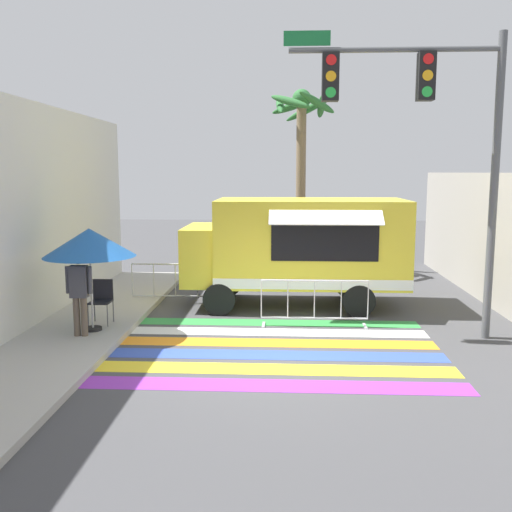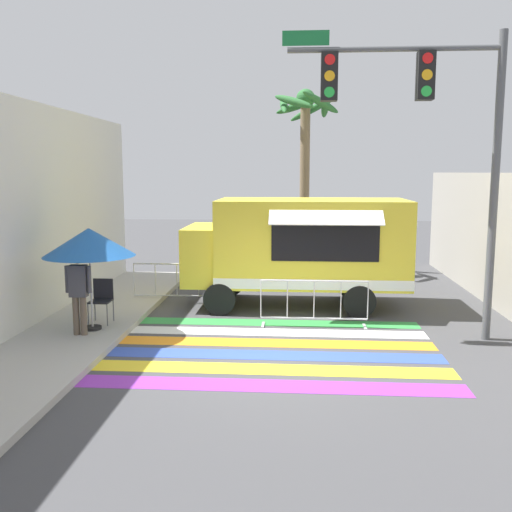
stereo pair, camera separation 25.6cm
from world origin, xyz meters
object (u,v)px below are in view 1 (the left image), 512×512
palm_tree (301,141)px  food_truck (294,244)px  folding_chair (102,297)px  barricade_side (175,283)px  vendor_person (79,289)px  barricade_front (314,303)px  patio_umbrella (89,243)px  traffic_signal_pole (427,120)px

palm_tree → food_truck: bearing=-93.5°
folding_chair → palm_tree: palm_tree is taller
food_truck → barricade_side: food_truck is taller
food_truck → vendor_person: size_ratio=3.28×
vendor_person → barricade_side: (1.23, 3.46, -0.55)m
barricade_front → barricade_side: size_ratio=1.03×
patio_umbrella → palm_tree: palm_tree is taller
patio_umbrella → barricade_front: patio_umbrella is taller
folding_chair → palm_tree: (4.41, 7.07, 3.64)m
traffic_signal_pole → barricade_side: traffic_signal_pole is taller
patio_umbrella → food_truck: bearing=35.6°
folding_chair → barricade_front: bearing=7.4°
palm_tree → vendor_person: bearing=-119.3°
traffic_signal_pole → barricade_side: 7.28m
food_truck → patio_umbrella: 5.10m
barricade_side → traffic_signal_pole: bearing=-26.6°
patio_umbrella → barricade_front: size_ratio=0.90×
traffic_signal_pole → food_truck: bearing=133.3°
folding_chair → barricade_front: folding_chair is taller
food_truck → patio_umbrella: size_ratio=2.58×
traffic_signal_pole → vendor_person: 7.54m
barricade_side → patio_umbrella: bearing=-110.2°
patio_umbrella → folding_chair: patio_umbrella is taller
food_truck → palm_tree: (0.28, 4.69, 2.78)m
barricade_front → palm_tree: 7.66m
food_truck → palm_tree: 5.46m
food_truck → vendor_person: food_truck is taller
folding_chair → barricade_side: 2.72m
traffic_signal_pole → patio_umbrella: 7.09m
food_truck → barricade_side: (-3.02, 0.10, -1.04)m
barricade_front → folding_chair: bearing=-174.7°
traffic_signal_pole → barricade_front: 4.42m
folding_chair → barricade_front: 4.58m
folding_chair → vendor_person: 1.05m
folding_chair → vendor_person: vendor_person is taller
vendor_person → patio_umbrella: bearing=80.2°
vendor_person → barricade_front: (4.68, 1.41, -0.55)m
vendor_person → folding_chair: bearing=87.6°
traffic_signal_pole → vendor_person: (-6.76, -0.69, -3.28)m
folding_chair → patio_umbrella: bearing=-89.4°
folding_chair → vendor_person: bearing=-94.7°
folding_chair → palm_tree: bearing=60.1°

